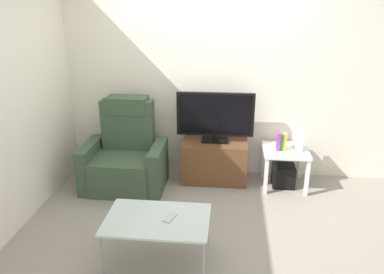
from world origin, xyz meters
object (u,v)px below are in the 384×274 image
at_px(tv_stand, 214,161).
at_px(coffee_table, 157,221).
at_px(recliner_armchair, 125,157).
at_px(book_leftmost, 278,141).
at_px(book_rightmost, 285,142).
at_px(game_console, 299,140).
at_px(subwoofer_box, 283,175).
at_px(book_middle, 282,143).
at_px(television, 215,116).
at_px(side_table, 285,155).
at_px(cell_phone, 170,218).

xyz_separation_m(tv_stand, coffee_table, (-0.41, -1.66, 0.14)).
relative_size(recliner_armchair, book_leftmost, 4.86).
relative_size(book_leftmost, book_rightmost, 1.09).
xyz_separation_m(tv_stand, book_leftmost, (0.77, -0.09, 0.34)).
bearing_deg(game_console, subwoofer_box, -176.05).
bearing_deg(subwoofer_box, coffee_table, -128.85).
xyz_separation_m(tv_stand, recliner_armchair, (-1.08, -0.25, 0.11)).
xyz_separation_m(game_console, coffee_table, (-1.43, -1.60, -0.21)).
relative_size(book_middle, book_rightmost, 0.86).
bearing_deg(book_leftmost, television, 171.68).
distance_m(tv_stand, book_rightmost, 0.91).
xyz_separation_m(recliner_armchair, book_leftmost, (1.85, 0.15, 0.23)).
relative_size(tv_stand, television, 0.86).
bearing_deg(book_rightmost, tv_stand, 173.70).
distance_m(tv_stand, subwoofer_box, 0.88).
height_order(recliner_armchair, subwoofer_box, recliner_armchair).
height_order(television, book_leftmost, television).
bearing_deg(tv_stand, television, 90.00).
xyz_separation_m(book_rightmost, coffee_table, (-1.26, -1.57, -0.19)).
bearing_deg(subwoofer_box, side_table, -146.31).
height_order(book_middle, book_rightmost, book_rightmost).
bearing_deg(coffee_table, book_rightmost, 51.29).
relative_size(book_leftmost, game_console, 0.92).
relative_size(book_middle, game_console, 0.73).
distance_m(tv_stand, television, 0.59).
bearing_deg(coffee_table, recliner_armchair, 115.35).
xyz_separation_m(side_table, book_middle, (-0.06, -0.02, 0.17)).
xyz_separation_m(book_leftmost, book_middle, (0.04, 0.00, -0.02)).
relative_size(tv_stand, game_console, 3.40).
bearing_deg(game_console, television, 175.35).
height_order(recliner_armchair, book_middle, recliner_armchair).
bearing_deg(cell_phone, subwoofer_box, 73.33).
distance_m(book_rightmost, cell_phone, 1.94).
bearing_deg(game_console, coffee_table, -131.71).
relative_size(tv_stand, coffee_table, 0.91).
distance_m(book_leftmost, book_rightmost, 0.08).
bearing_deg(side_table, cell_phone, -126.78).
height_order(subwoofer_box, game_console, game_console).
bearing_deg(side_table, coffee_table, -128.85).
relative_size(television, game_console, 3.95).
bearing_deg(tv_stand, recliner_armchair, -167.19).
xyz_separation_m(recliner_armchair, book_middle, (1.89, 0.15, 0.20)).
distance_m(side_table, cell_phone, 1.97).
relative_size(side_table, book_leftmost, 2.43).
distance_m(side_table, book_rightmost, 0.18).
relative_size(recliner_armchair, coffee_table, 1.20).
xyz_separation_m(recliner_armchair, game_console, (2.10, 0.18, 0.24)).
height_order(recliner_armchair, book_leftmost, recliner_armchair).
bearing_deg(game_console, recliner_armchair, -175.01).
bearing_deg(television, cell_phone, -100.49).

